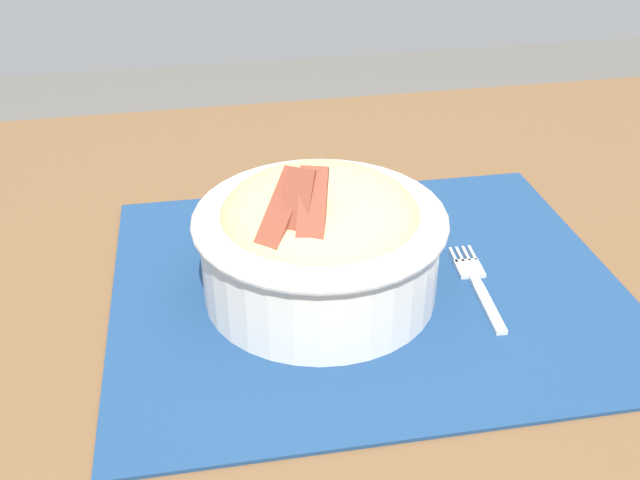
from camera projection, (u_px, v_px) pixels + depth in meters
table at (358, 339)px, 0.68m from camera, size 1.21×0.84×0.77m
placemat at (366, 284)px, 0.62m from camera, size 0.43×0.36×0.00m
bowl at (320, 237)px, 0.58m from camera, size 0.22×0.22×0.13m
fork at (476, 282)px, 0.62m from camera, size 0.03×0.13×0.00m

